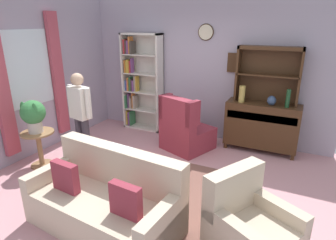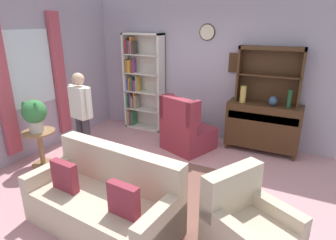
{
  "view_description": "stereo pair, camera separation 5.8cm",
  "coord_description": "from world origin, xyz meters",
  "px_view_note": "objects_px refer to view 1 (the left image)",
  "views": [
    {
      "loc": [
        1.81,
        -3.35,
        2.31
      ],
      "look_at": [
        0.1,
        0.2,
        0.95
      ],
      "focal_mm": 30.35,
      "sensor_mm": 36.0,
      "label": 1
    },
    {
      "loc": [
        1.87,
        -3.32,
        2.31
      ],
      "look_at": [
        0.1,
        0.2,
        0.95
      ],
      "focal_mm": 30.35,
      "sensor_mm": 36.0,
      "label": 2
    }
  ],
  "objects_px": {
    "armchair_floral": "(250,229)",
    "sideboard_hutch": "(269,67)",
    "bookshelf": "(139,82)",
    "plant_stand": "(39,145)",
    "wingback_chair": "(185,131)",
    "potted_plant_large": "(33,114)",
    "person_reading": "(81,113)",
    "bottle_wine": "(288,98)",
    "vase_round": "(272,101)",
    "sideboard": "(261,125)",
    "vase_tall": "(242,94)",
    "couch_floral": "(106,202)"
  },
  "relations": [
    {
      "from": "potted_plant_large",
      "to": "wingback_chair",
      "type": "bearing_deg",
      "value": 41.04
    },
    {
      "from": "vase_round",
      "to": "bookshelf",
      "type": "bearing_deg",
      "value": 176.88
    },
    {
      "from": "couch_floral",
      "to": "plant_stand",
      "type": "distance_m",
      "value": 2.05
    },
    {
      "from": "bookshelf",
      "to": "potted_plant_large",
      "type": "xyz_separation_m",
      "value": [
        -0.55,
        -2.36,
        -0.13
      ]
    },
    {
      "from": "bookshelf",
      "to": "plant_stand",
      "type": "relative_size",
      "value": 3.41
    },
    {
      "from": "plant_stand",
      "to": "bottle_wine",
      "type": "bearing_deg",
      "value": 30.96
    },
    {
      "from": "wingback_chair",
      "to": "plant_stand",
      "type": "height_order",
      "value": "wingback_chair"
    },
    {
      "from": "armchair_floral",
      "to": "sideboard_hutch",
      "type": "bearing_deg",
      "value": 96.27
    },
    {
      "from": "couch_floral",
      "to": "person_reading",
      "type": "relative_size",
      "value": 1.2
    },
    {
      "from": "bookshelf",
      "to": "wingback_chair",
      "type": "xyz_separation_m",
      "value": [
        1.38,
        -0.68,
        -0.67
      ]
    },
    {
      "from": "bookshelf",
      "to": "plant_stand",
      "type": "distance_m",
      "value": 2.49
    },
    {
      "from": "sideboard",
      "to": "potted_plant_large",
      "type": "xyz_separation_m",
      "value": [
        -3.22,
        -2.27,
        0.42
      ]
    },
    {
      "from": "wingback_chair",
      "to": "person_reading",
      "type": "relative_size",
      "value": 0.67
    },
    {
      "from": "bottle_wine",
      "to": "vase_round",
      "type": "bearing_deg",
      "value": 175.05
    },
    {
      "from": "bottle_wine",
      "to": "person_reading",
      "type": "distance_m",
      "value": 3.49
    },
    {
      "from": "potted_plant_large",
      "to": "sideboard_hutch",
      "type": "bearing_deg",
      "value": 36.53
    },
    {
      "from": "person_reading",
      "to": "bottle_wine",
      "type": "bearing_deg",
      "value": 30.31
    },
    {
      "from": "vase_round",
      "to": "bottle_wine",
      "type": "height_order",
      "value": "bottle_wine"
    },
    {
      "from": "vase_tall",
      "to": "couch_floral",
      "type": "height_order",
      "value": "vase_tall"
    },
    {
      "from": "plant_stand",
      "to": "person_reading",
      "type": "height_order",
      "value": "person_reading"
    },
    {
      "from": "bottle_wine",
      "to": "person_reading",
      "type": "bearing_deg",
      "value": -149.69
    },
    {
      "from": "sideboard_hutch",
      "to": "vase_tall",
      "type": "relative_size",
      "value": 3.64
    },
    {
      "from": "sideboard_hutch",
      "to": "vase_round",
      "type": "distance_m",
      "value": 0.6
    },
    {
      "from": "sideboard_hutch",
      "to": "bookshelf",
      "type": "bearing_deg",
      "value": -179.49
    },
    {
      "from": "bottle_wine",
      "to": "armchair_floral",
      "type": "xyz_separation_m",
      "value": [
        -0.08,
        -2.59,
        -0.79
      ]
    },
    {
      "from": "plant_stand",
      "to": "sideboard",
      "type": "bearing_deg",
      "value": 35.01
    },
    {
      "from": "potted_plant_large",
      "to": "vase_tall",
      "type": "bearing_deg",
      "value": 37.81
    },
    {
      "from": "wingback_chair",
      "to": "potted_plant_large",
      "type": "xyz_separation_m",
      "value": [
        -1.93,
        -1.68,
        0.54
      ]
    },
    {
      "from": "couch_floral",
      "to": "sideboard",
      "type": "bearing_deg",
      "value": 66.38
    },
    {
      "from": "person_reading",
      "to": "vase_tall",
      "type": "bearing_deg",
      "value": 38.42
    },
    {
      "from": "vase_tall",
      "to": "bookshelf",
      "type": "bearing_deg",
      "value": 175.84
    },
    {
      "from": "couch_floral",
      "to": "person_reading",
      "type": "height_order",
      "value": "person_reading"
    },
    {
      "from": "sideboard_hutch",
      "to": "vase_round",
      "type": "height_order",
      "value": "sideboard_hutch"
    },
    {
      "from": "potted_plant_large",
      "to": "plant_stand",
      "type": "bearing_deg",
      "value": 84.88
    },
    {
      "from": "couch_floral",
      "to": "armchair_floral",
      "type": "distance_m",
      "value": 1.63
    },
    {
      "from": "sideboard",
      "to": "person_reading",
      "type": "height_order",
      "value": "person_reading"
    },
    {
      "from": "potted_plant_large",
      "to": "vase_round",
      "type": "bearing_deg",
      "value": 33.4
    },
    {
      "from": "sideboard",
      "to": "bottle_wine",
      "type": "relative_size",
      "value": 4.1
    },
    {
      "from": "sideboard_hutch",
      "to": "armchair_floral",
      "type": "distance_m",
      "value": 3.08
    },
    {
      "from": "bookshelf",
      "to": "vase_round",
      "type": "distance_m",
      "value": 2.8
    },
    {
      "from": "wingback_chair",
      "to": "potted_plant_large",
      "type": "height_order",
      "value": "potted_plant_large"
    },
    {
      "from": "wingback_chair",
      "to": "person_reading",
      "type": "height_order",
      "value": "person_reading"
    },
    {
      "from": "bottle_wine",
      "to": "potted_plant_large",
      "type": "height_order",
      "value": "bottle_wine"
    },
    {
      "from": "bookshelf",
      "to": "plant_stand",
      "type": "height_order",
      "value": "bookshelf"
    },
    {
      "from": "vase_tall",
      "to": "potted_plant_large",
      "type": "distance_m",
      "value": 3.58
    },
    {
      "from": "sideboard",
      "to": "person_reading",
      "type": "distance_m",
      "value": 3.23
    },
    {
      "from": "sideboard_hutch",
      "to": "vase_round",
      "type": "bearing_deg",
      "value": -53.52
    },
    {
      "from": "couch_floral",
      "to": "plant_stand",
      "type": "relative_size",
      "value": 3.04
    },
    {
      "from": "bottle_wine",
      "to": "person_reading",
      "type": "relative_size",
      "value": 0.2
    },
    {
      "from": "potted_plant_large",
      "to": "person_reading",
      "type": "distance_m",
      "value": 0.73
    }
  ]
}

